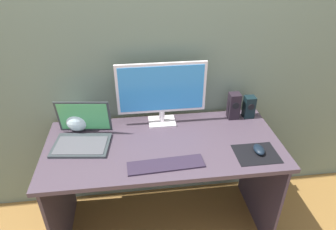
{
  "coord_description": "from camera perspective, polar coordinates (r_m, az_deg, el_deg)",
  "views": [
    {
      "loc": [
        -0.16,
        -1.48,
        1.87
      ],
      "look_at": [
        0.03,
        -0.02,
        0.97
      ],
      "focal_mm": 32.13,
      "sensor_mm": 36.0,
      "label": 1
    }
  ],
  "objects": [
    {
      "name": "speaker_right",
      "position": [
        2.16,
        15.12,
        1.51
      ],
      "size": [
        0.07,
        0.07,
        0.15
      ],
      "color": "black",
      "rests_on": "desk"
    },
    {
      "name": "desk",
      "position": [
        1.96,
        -0.85,
        -9.04
      ],
      "size": [
        1.45,
        0.66,
        0.75
      ],
      "color": "#443742",
      "rests_on": "ground_plane"
    },
    {
      "name": "laptop",
      "position": [
        1.91,
        -15.97,
        -3.75
      ],
      "size": [
        0.37,
        0.31,
        0.24
      ],
      "color": "#303638",
      "rests_on": "desk"
    },
    {
      "name": "mouse",
      "position": [
        1.85,
        16.87,
        -6.28
      ],
      "size": [
        0.06,
        0.1,
        0.04
      ],
      "primitive_type": "ellipsoid",
      "rotation": [
        0.0,
        0.0,
        -0.02
      ],
      "color": "black",
      "rests_on": "mousepad"
    },
    {
      "name": "keyboard_external",
      "position": [
        1.7,
        -0.4,
        -9.42
      ],
      "size": [
        0.43,
        0.13,
        0.01
      ],
      "primitive_type": "cube",
      "rotation": [
        0.0,
        0.0,
        0.05
      ],
      "color": "#291F2F",
      "rests_on": "desk"
    },
    {
      "name": "ground_plane",
      "position": [
        2.39,
        -0.74,
        -19.99
      ],
      "size": [
        8.0,
        8.0,
        0.0
      ],
      "primitive_type": "plane",
      "color": "brown"
    },
    {
      "name": "speaker_near_monitor",
      "position": [
        2.11,
        12.37,
        1.7
      ],
      "size": [
        0.07,
        0.08,
        0.19
      ],
      "color": "black",
      "rests_on": "desk"
    },
    {
      "name": "mousepad",
      "position": [
        1.85,
        16.4,
        -7.08
      ],
      "size": [
        0.25,
        0.2,
        0.0
      ],
      "primitive_type": "cube",
      "color": "black",
      "rests_on": "desk"
    },
    {
      "name": "wall_back",
      "position": [
        1.97,
        -2.3,
        13.18
      ],
      "size": [
        6.0,
        0.04,
        2.5
      ],
      "primitive_type": "cube",
      "color": "slate",
      "rests_on": "ground_plane"
    },
    {
      "name": "fishbowl",
      "position": [
        2.03,
        -16.69,
        -0.59
      ],
      "size": [
        0.17,
        0.17,
        0.17
      ],
      "primitive_type": "sphere",
      "color": "silver",
      "rests_on": "desk"
    },
    {
      "name": "monitor",
      "position": [
        1.94,
        -1.22,
        4.53
      ],
      "size": [
        0.58,
        0.14,
        0.43
      ],
      "color": "silver",
      "rests_on": "desk"
    }
  ]
}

